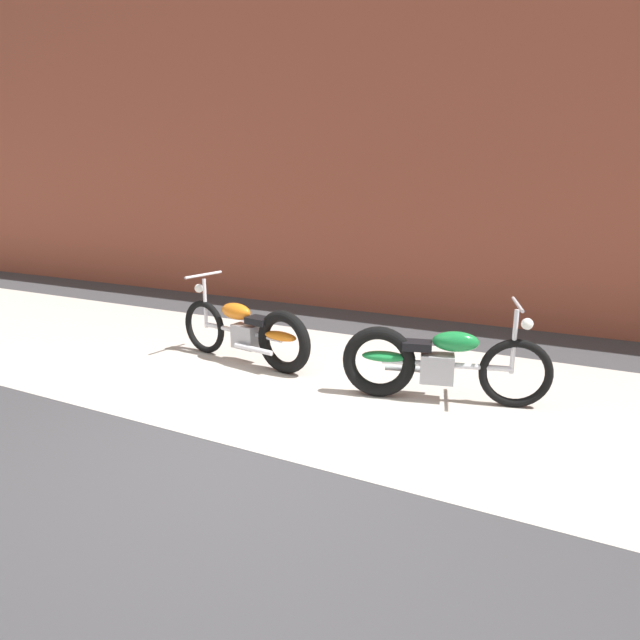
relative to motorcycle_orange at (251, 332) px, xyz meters
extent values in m
plane|color=#38383A|center=(1.12, -1.79, -0.40)|extent=(80.00, 80.00, 0.00)
cube|color=#B2ADA3|center=(1.12, -0.04, -0.40)|extent=(36.00, 3.50, 0.01)
cube|color=brown|center=(1.12, 3.41, 2.81)|extent=(36.00, 0.50, 6.42)
torus|color=black|center=(-0.80, 0.13, -0.06)|extent=(0.68, 0.18, 0.68)
torus|color=black|center=(0.49, -0.07, -0.03)|extent=(0.74, 0.24, 0.73)
cylinder|color=silver|center=(-0.16, 0.03, -0.02)|extent=(1.23, 0.25, 0.06)
cube|color=#99999E|center=(-0.08, 0.01, -0.06)|extent=(0.35, 0.27, 0.28)
ellipsoid|color=orange|center=(-0.23, 0.04, 0.22)|extent=(0.46, 0.26, 0.20)
ellipsoid|color=orange|center=(0.44, -0.07, 0.03)|extent=(0.46, 0.25, 0.10)
cube|color=black|center=(0.12, -0.02, 0.16)|extent=(0.31, 0.24, 0.08)
cylinder|color=silver|center=(-0.76, 0.12, 0.25)|extent=(0.05, 0.05, 0.62)
cylinder|color=silver|center=(-0.76, 0.12, 0.61)|extent=(0.12, 0.58, 0.03)
sphere|color=white|center=(-0.86, 0.14, 0.43)|extent=(0.11, 0.11, 0.11)
cylinder|color=silver|center=(0.14, -0.17, -0.14)|extent=(0.55, 0.14, 0.06)
torus|color=black|center=(2.94, 0.09, -0.06)|extent=(0.68, 0.25, 0.68)
torus|color=black|center=(1.68, -0.24, -0.03)|extent=(0.74, 0.31, 0.73)
cylinder|color=silver|center=(2.31, -0.08, -0.02)|extent=(1.21, 0.37, 0.06)
cube|color=#99999E|center=(2.24, -0.10, -0.06)|extent=(0.37, 0.29, 0.28)
ellipsoid|color=#197A38|center=(2.39, -0.06, 0.22)|extent=(0.47, 0.29, 0.20)
ellipsoid|color=#197A38|center=(1.73, -0.23, 0.03)|extent=(0.47, 0.29, 0.10)
cube|color=black|center=(2.04, -0.15, 0.16)|extent=(0.32, 0.26, 0.08)
cylinder|color=silver|center=(2.90, 0.08, 0.25)|extent=(0.05, 0.05, 0.62)
cylinder|color=silver|center=(2.90, 0.08, 0.61)|extent=(0.18, 0.57, 0.03)
sphere|color=white|center=(3.00, 0.10, 0.43)|extent=(0.11, 0.11, 0.11)
cylinder|color=silver|center=(1.97, -0.01, -0.14)|extent=(0.55, 0.20, 0.06)
camera|label=1|loc=(3.40, -4.96, 1.66)|focal=29.52mm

